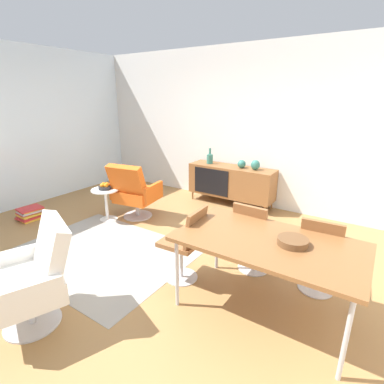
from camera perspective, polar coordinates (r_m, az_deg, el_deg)
ground_plane at (r=3.87m, az=-8.15°, el=-12.26°), size 8.32×8.32×0.00m
wall_back at (r=5.57m, az=9.57°, el=12.29°), size 6.80×0.12×2.80m
wall_window_left at (r=6.02m, az=-32.67°, el=10.16°), size 0.12×5.60×2.80m
sideboard at (r=5.49m, az=7.55°, el=2.06°), size 1.60×0.45×0.72m
vase_cobalt at (r=5.22m, az=12.18°, el=5.15°), size 0.15×0.15×0.17m
vase_sculptural_dark at (r=5.61m, az=3.48°, el=6.52°), size 0.12×0.12×0.29m
vase_ceramic_small at (r=5.32m, az=9.59°, el=5.38°), size 0.15×0.15×0.14m
dining_table at (r=2.72m, az=14.53°, el=-9.82°), size 1.60×0.90×0.74m
wooden_bowl_on_table at (r=2.67m, az=18.96°, el=-9.06°), size 0.26×0.26×0.06m
dining_chair_back_right at (r=3.25m, az=23.60°, el=-10.60°), size 0.42×0.45×0.86m
dining_chair_near_window at (r=3.18m, az=-1.18°, el=-9.52°), size 0.45×0.42×0.86m
dining_chair_back_left at (r=3.40m, az=11.82°, el=-8.03°), size 0.41×0.44×0.86m
lounge_chair_red at (r=4.89m, az=-11.19°, el=0.19°), size 0.79×0.74×0.95m
armchair_black_shell at (r=2.98m, az=-28.41°, el=-14.14°), size 0.85×0.83×0.95m
side_table_round at (r=4.98m, az=-16.31°, el=-1.64°), size 0.44×0.44×0.52m
fruit_bowl at (r=4.91m, az=-16.55°, el=1.02°), size 0.20×0.20×0.11m
magazine_stack at (r=5.55m, az=-28.78°, el=-3.65°), size 0.33×0.40×0.19m
area_rug at (r=4.08m, az=-17.09°, el=-11.20°), size 2.20×1.70×0.01m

